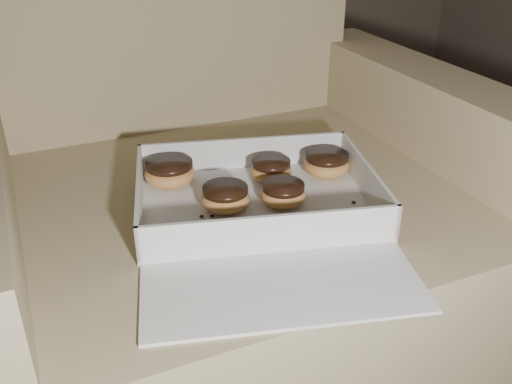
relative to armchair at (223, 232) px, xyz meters
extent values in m
cube|color=#91825C|center=(0.00, -0.05, -0.09)|extent=(0.77, 0.77, 0.45)
cube|color=#91825C|center=(0.42, -0.05, -0.02)|extent=(0.13, 0.77, 0.60)
cube|color=silver|center=(0.00, -0.15, 0.14)|extent=(0.43, 0.36, 0.01)
cube|color=silver|center=(0.04, -0.02, 0.17)|extent=(0.36, 0.10, 0.06)
cube|color=silver|center=(-0.03, -0.28, 0.17)|extent=(0.36, 0.10, 0.06)
cube|color=silver|center=(-0.17, -0.10, 0.17)|extent=(0.08, 0.27, 0.06)
cube|color=silver|center=(0.18, -0.19, 0.17)|extent=(0.08, 0.27, 0.06)
cube|color=#E25B7A|center=(0.19, -0.20, 0.17)|extent=(0.07, 0.27, 0.05)
cube|color=silver|center=(-0.05, -0.36, 0.14)|extent=(0.39, 0.24, 0.01)
ellipsoid|color=#D5884A|center=(-0.10, -0.03, 0.16)|extent=(0.09, 0.09, 0.04)
cylinder|color=black|center=(-0.10, -0.03, 0.18)|extent=(0.08, 0.08, 0.01)
ellipsoid|color=#D5884A|center=(-0.05, -0.15, 0.16)|extent=(0.08, 0.08, 0.04)
cylinder|color=black|center=(-0.05, -0.15, 0.18)|extent=(0.07, 0.07, 0.01)
ellipsoid|color=#D5884A|center=(0.16, -0.11, 0.16)|extent=(0.08, 0.08, 0.04)
cylinder|color=black|center=(0.16, -0.11, 0.18)|extent=(0.08, 0.08, 0.01)
ellipsoid|color=#D5884A|center=(0.04, -0.17, 0.16)|extent=(0.07, 0.07, 0.03)
cylinder|color=black|center=(0.04, -0.17, 0.17)|extent=(0.07, 0.07, 0.01)
ellipsoid|color=#D5884A|center=(0.06, -0.08, 0.16)|extent=(0.07, 0.07, 0.03)
cylinder|color=black|center=(0.06, -0.08, 0.17)|extent=(0.07, 0.07, 0.01)
ellipsoid|color=black|center=(-0.08, -0.16, 0.14)|extent=(0.01, 0.01, 0.00)
ellipsoid|color=black|center=(-0.03, -0.25, 0.14)|extent=(0.01, 0.01, 0.00)
ellipsoid|color=black|center=(-0.13, -0.20, 0.14)|extent=(0.01, 0.01, 0.00)
ellipsoid|color=black|center=(0.15, -0.21, 0.14)|extent=(0.01, 0.01, 0.00)
ellipsoid|color=black|center=(-0.09, -0.16, 0.14)|extent=(0.01, 0.01, 0.00)
camera|label=1|loc=(-0.32, -0.88, 0.59)|focal=40.00mm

